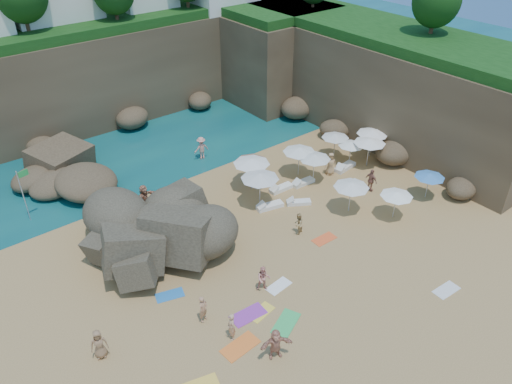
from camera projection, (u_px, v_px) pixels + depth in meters
ground at (261, 252)px, 30.09m from camera, size 120.00×120.00×0.00m
seawater at (72, 101)px, 49.77m from camera, size 120.00×120.00×0.00m
cliff_back at (106, 71)px, 45.36m from camera, size 44.00×8.00×8.00m
cliff_right at (374, 81)px, 43.09m from camera, size 8.00×30.00×8.00m
cliff_corner at (267, 52)px, 49.92m from camera, size 10.00×12.00×8.00m
rock_outcrop at (166, 240)px, 31.08m from camera, size 9.92×8.74×3.30m
flag_pole at (23, 189)px, 31.62m from camera, size 0.72×0.19×3.73m
parasol_0 at (260, 176)px, 33.18m from camera, size 2.60×2.60×2.46m
parasol_1 at (315, 156)px, 35.89m from camera, size 2.34×2.34×2.22m
parasol_2 at (252, 161)px, 34.86m from camera, size 2.61×2.61×2.47m
parasol_3 at (370, 141)px, 37.74m from camera, size 2.45×2.45×2.32m
parasol_4 at (351, 144)px, 38.18m from camera, size 2.02×2.02×1.91m
parasol_5 at (299, 150)px, 36.57m from camera, size 2.45×2.45×2.32m
parasol_6 at (251, 159)px, 35.65m from camera, size 2.30×2.30×2.18m
parasol_7 at (335, 136)px, 39.03m from camera, size 2.17×2.17×2.05m
parasol_8 at (373, 132)px, 39.02m from camera, size 2.48×2.48×2.34m
parasol_9 at (352, 185)px, 32.62m from camera, size 2.37×2.37×2.24m
parasol_10 at (430, 175)px, 34.16m from camera, size 2.07×2.07×1.96m
parasol_11 at (397, 194)px, 32.12m from camera, size 2.12×2.12×2.00m
lounger_0 at (281, 188)px, 35.83m from camera, size 1.83×0.65×0.28m
lounger_1 at (303, 182)px, 36.52m from camera, size 1.80×0.68×0.28m
lounger_2 at (345, 167)px, 38.37m from camera, size 2.04×0.91×0.31m
lounger_3 at (270, 206)px, 33.95m from camera, size 1.95×1.02×0.29m
lounger_4 at (299, 202)px, 34.35m from camera, size 1.70×1.35×0.26m
lounger_5 at (351, 187)px, 35.98m from camera, size 2.11×1.02×0.31m
towel_2 at (240, 346)px, 24.13m from camera, size 1.97×1.08×0.03m
towel_3 at (286, 323)px, 25.36m from camera, size 2.07×1.61×0.03m
towel_5 at (279, 286)px, 27.62m from camera, size 1.55×0.89×0.03m
towel_6 at (248, 315)px, 25.83m from camera, size 1.93×1.06×0.03m
towel_8 at (170, 295)px, 27.04m from camera, size 1.67×1.16×0.03m
towel_10 at (324, 239)px, 31.13m from camera, size 1.58×0.83×0.03m
towel_11 at (204, 241)px, 31.00m from camera, size 2.02×1.38×0.03m
towel_12 at (261, 312)px, 25.99m from camera, size 1.58×0.99×0.03m
towel_13 at (446, 290)px, 27.36m from camera, size 1.60×0.87×0.03m
person_stand_1 at (298, 224)px, 31.24m from camera, size 0.89×0.81×1.48m
person_stand_2 at (201, 148)px, 39.30m from camera, size 1.25×0.61×1.88m
person_stand_3 at (371, 180)px, 35.38m from camera, size 0.46×1.02×1.72m
person_stand_4 at (330, 164)px, 37.30m from camera, size 0.99×0.89×1.79m
person_stand_5 at (145, 198)px, 33.30m from camera, size 1.86×1.14×1.93m
person_stand_6 at (231, 327)px, 24.18m from camera, size 0.50×0.64×1.56m
person_lie_2 at (101, 353)px, 23.55m from camera, size 1.28×1.81×0.44m
person_lie_3 at (275, 353)px, 23.54m from camera, size 2.08×2.15×0.45m
person_lie_4 at (204, 318)px, 25.45m from camera, size 1.13×1.67×0.38m
person_lie_5 at (263, 286)px, 27.26m from camera, size 1.52×1.70×0.59m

